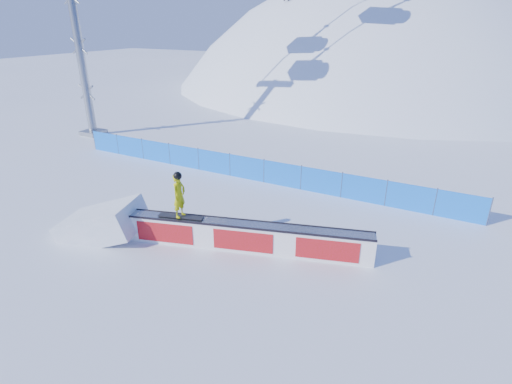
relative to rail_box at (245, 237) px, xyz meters
The scene contains 6 objects.
ground 3.71m from the rail_box, 154.28° to the left, with size 160.00×160.00×0.00m, color white.
snow_hill 47.48m from the rail_box, 94.34° to the left, with size 64.00×64.00×64.00m.
safety_fence 6.93m from the rail_box, 118.48° to the left, with size 22.05×0.05×1.30m.
rail_box is the anchor object (origin of this frame).
snow_ramp 5.61m from the rail_box, 163.92° to the right, with size 2.94×1.96×1.10m, color white, non-canonical shape.
snowboarder 2.74m from the rail_box, 163.92° to the right, with size 1.67×0.75×1.73m.
Camera 1 is at (9.42, -12.33, 7.60)m, focal length 28.00 mm.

